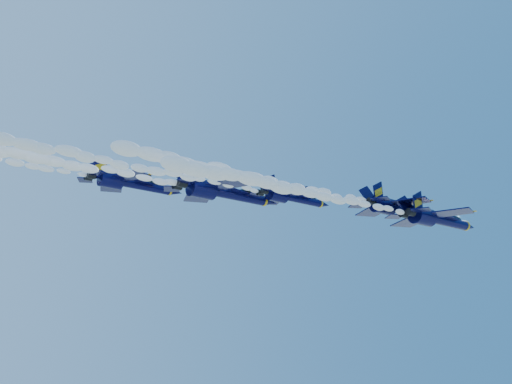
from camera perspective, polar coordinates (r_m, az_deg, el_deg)
jet_lead at (r=92.88m, az=17.61°, el=-2.58°), size 17.72×14.54×6.59m
smoke_trail_jet_lead at (r=72.64m, az=4.58°, el=0.12°), size 40.42×1.97×1.78m
jet_second at (r=92.69m, az=13.98°, el=-1.58°), size 17.05×13.99×6.34m
smoke_trail_jet_second at (r=74.07m, az=0.26°, el=1.34°), size 40.42×1.90×1.71m
jet_third at (r=94.51m, az=3.56°, el=-0.53°), size 15.14×12.42×5.63m
smoke_trail_jet_third at (r=80.51m, az=-11.13°, el=2.35°), size 40.42×1.69×1.52m
jet_fourth at (r=91.45m, az=-3.35°, el=-0.02°), size 19.65×16.12×7.30m
smoke_trail_jet_fourth at (r=80.08m, az=-20.72°, el=3.17°), size 40.42×2.19×1.97m
jet_fifth at (r=93.42m, az=-12.47°, el=0.88°), size 16.69×13.69×6.20m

